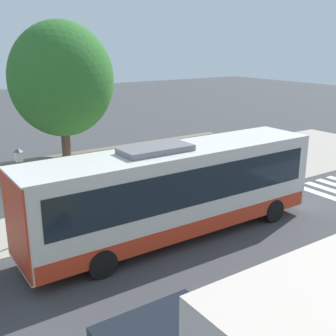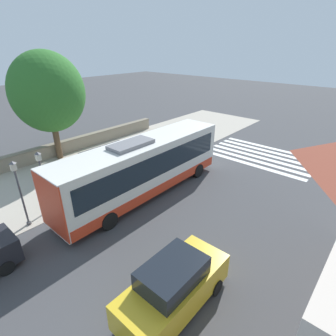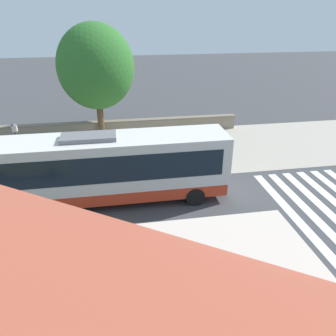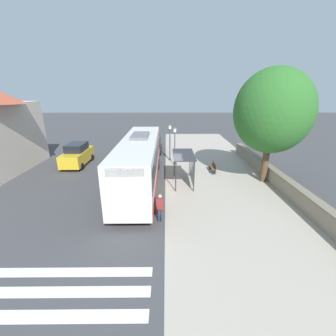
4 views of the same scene
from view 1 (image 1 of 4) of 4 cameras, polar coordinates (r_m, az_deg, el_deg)
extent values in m
plane|color=#424244|center=(18.84, -0.84, -6.62)|extent=(120.00, 120.00, 0.00)
cube|color=#ADA393|center=(22.48, -7.16, -2.81)|extent=(9.00, 44.00, 0.02)
cube|color=gray|center=(25.84, -11.32, 0.82)|extent=(0.50, 20.00, 1.10)
cube|color=#776C5B|center=(25.69, -11.40, 2.08)|extent=(0.60, 20.00, 0.08)
cube|color=silver|center=(16.31, 1.11, -2.74)|extent=(2.54, 12.25, 3.14)
cube|color=black|center=(16.18, 1.12, -1.38)|extent=(2.58, 11.27, 1.38)
cube|color=red|center=(16.77, 1.09, -6.80)|extent=(2.58, 12.00, 0.63)
cube|color=red|center=(13.96, -19.96, -7.22)|extent=(2.58, 0.06, 3.01)
cube|color=black|center=(19.99, 15.57, 4.00)|extent=(1.91, 0.08, 0.44)
cube|color=slate|center=(15.34, -1.66, 2.55)|extent=(1.27, 2.69, 0.22)
cylinder|color=black|center=(20.27, 9.09, -3.60)|extent=(0.30, 1.00, 1.00)
cylinder|color=black|center=(18.74, 14.07, -5.62)|extent=(0.30, 1.00, 1.00)
cylinder|color=black|center=(16.22, -12.60, -9.10)|extent=(0.30, 1.00, 1.00)
cylinder|color=black|center=(14.25, -8.93, -12.66)|extent=(0.30, 1.00, 1.00)
cylinder|color=#2D2D33|center=(17.90, -8.94, -4.12)|extent=(0.08, 0.08, 2.31)
cylinder|color=#2D2D33|center=(19.36, -0.45, -2.31)|extent=(0.08, 0.08, 2.31)
cylinder|color=#2D2D33|center=(19.02, -10.64, -2.94)|extent=(0.08, 0.08, 2.31)
cylinder|color=#2D2D33|center=(20.40, -2.49, -1.32)|extent=(0.08, 0.08, 2.31)
cube|color=#2D2D33|center=(18.76, -5.60, 0.82)|extent=(1.61, 3.47, 0.08)
cube|color=silver|center=(19.61, -6.40, -1.81)|extent=(0.03, 2.85, 1.85)
cylinder|color=#2D3347|center=(21.29, 9.95, -2.92)|extent=(0.12, 0.12, 0.81)
cylinder|color=#2D3347|center=(21.19, 10.25, -3.04)|extent=(0.12, 0.12, 0.81)
cube|color=maroon|center=(21.01, 10.20, -1.10)|extent=(0.34, 0.22, 0.65)
sphere|color=tan|center=(20.88, 10.26, 0.05)|extent=(0.22, 0.22, 0.22)
cube|color=brown|center=(20.88, -15.41, -3.55)|extent=(0.40, 1.68, 0.06)
cube|color=brown|center=(20.95, -15.61, -2.82)|extent=(0.04, 1.68, 0.40)
cube|color=black|center=(20.77, -17.12, -4.46)|extent=(0.32, 0.06, 0.45)
cube|color=black|center=(21.16, -13.65, -3.80)|extent=(0.32, 0.06, 0.45)
cylinder|color=#4C4C51|center=(17.47, -18.50, -9.17)|extent=(0.24, 0.24, 0.16)
cylinder|color=#4C4C51|center=(16.89, -18.98, -4.44)|extent=(0.10, 0.10, 3.24)
cube|color=silver|center=(16.36, -19.56, 1.45)|extent=(0.24, 0.24, 0.35)
pyramid|color=#4C4C51|center=(16.30, -19.64, 2.28)|extent=(0.28, 0.28, 0.14)
cylinder|color=brown|center=(24.49, -13.64, 3.30)|extent=(0.50, 0.50, 3.99)
ellipsoid|color=#2D6B28|center=(23.95, -14.22, 11.58)|extent=(5.64, 5.64, 6.20)
camera|label=2|loc=(2.56, -86.90, 39.15)|focal=28.00mm
camera|label=3|loc=(9.98, 77.42, 15.40)|focal=35.00mm
camera|label=4|loc=(29.04, 26.60, 14.09)|focal=24.00mm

